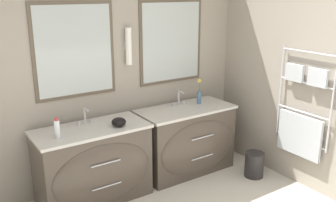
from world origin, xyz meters
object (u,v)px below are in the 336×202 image
(vanity_right, at_px, (187,140))
(waste_bin, at_px, (254,164))
(vanity_left, at_px, (94,164))
(toiletry_bottle, at_px, (57,129))
(flower_vase, at_px, (199,94))
(amenity_bowl, at_px, (119,122))

(vanity_right, height_order, waste_bin, vanity_right)
(vanity_left, bearing_deg, waste_bin, -17.52)
(vanity_right, distance_m, toiletry_bottle, 1.58)
(flower_vase, bearing_deg, vanity_left, -176.48)
(amenity_bowl, bearing_deg, flower_vase, 7.86)
(flower_vase, bearing_deg, waste_bin, -62.07)
(vanity_right, xyz_separation_m, waste_bin, (0.56, -0.54, -0.25))
(vanity_right, relative_size, amenity_bowl, 7.73)
(vanity_right, relative_size, waste_bin, 3.88)
(vanity_right, relative_size, flower_vase, 3.70)
(vanity_right, bearing_deg, amenity_bowl, -175.50)
(vanity_right, height_order, flower_vase, flower_vase)
(vanity_right, xyz_separation_m, toiletry_bottle, (-1.51, -0.05, 0.47))
(vanity_left, relative_size, flower_vase, 3.70)
(vanity_right, bearing_deg, toiletry_bottle, -177.96)
(vanity_left, bearing_deg, flower_vase, 3.52)
(vanity_right, bearing_deg, waste_bin, -43.94)
(toiletry_bottle, height_order, waste_bin, toiletry_bottle)
(amenity_bowl, distance_m, waste_bin, 1.68)
(vanity_left, relative_size, vanity_right, 1.00)
(vanity_left, xyz_separation_m, vanity_right, (1.16, 0.00, 0.00))
(vanity_left, relative_size, amenity_bowl, 7.73)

